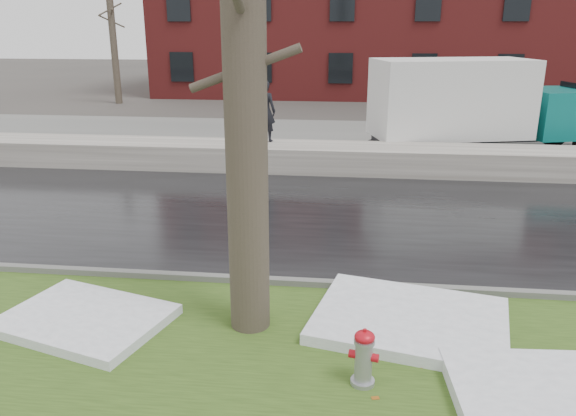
# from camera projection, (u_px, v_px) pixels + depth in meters

# --- Properties ---
(ground) EXTENTS (120.00, 120.00, 0.00)m
(ground) POSITION_uv_depth(u_px,v_px,m) (308.00, 318.00, 8.16)
(ground) COLOR #47423D
(ground) RESTS_ON ground
(verge) EXTENTS (60.00, 4.50, 0.04)m
(verge) POSITION_uv_depth(u_px,v_px,m) (300.00, 367.00, 6.97)
(verge) COLOR #2C4517
(verge) RESTS_ON ground
(road) EXTENTS (60.00, 7.00, 0.03)m
(road) POSITION_uv_depth(u_px,v_px,m) (324.00, 217.00, 12.40)
(road) COLOR black
(road) RESTS_ON ground
(parking_lot) EXTENTS (60.00, 9.00, 0.03)m
(parking_lot) POSITION_uv_depth(u_px,v_px,m) (337.00, 141.00, 20.42)
(parking_lot) COLOR slate
(parking_lot) RESTS_ON ground
(curb) EXTENTS (60.00, 0.15, 0.14)m
(curb) POSITION_uv_depth(u_px,v_px,m) (313.00, 284.00, 9.08)
(curb) COLOR slate
(curb) RESTS_ON ground
(snowbank) EXTENTS (60.00, 1.60, 0.75)m
(snowbank) POSITION_uv_depth(u_px,v_px,m) (332.00, 158.00, 16.25)
(snowbank) COLOR beige
(snowbank) RESTS_ON ground
(brick_building) EXTENTS (26.00, 12.00, 10.00)m
(brick_building) POSITION_uv_depth(u_px,v_px,m) (380.00, 8.00, 34.69)
(brick_building) COLOR maroon
(brick_building) RESTS_ON ground
(bg_tree_left) EXTENTS (1.40, 1.62, 6.50)m
(bg_tree_left) POSITION_uv_depth(u_px,v_px,m) (113.00, 39.00, 29.19)
(bg_tree_left) COLOR brown
(bg_tree_left) RESTS_ON ground
(bg_tree_center) EXTENTS (1.40, 1.62, 6.50)m
(bg_tree_center) POSITION_uv_depth(u_px,v_px,m) (241.00, 37.00, 32.31)
(bg_tree_center) COLOR brown
(bg_tree_center) RESTS_ON ground
(fire_hydrant) EXTENTS (0.36, 0.33, 0.73)m
(fire_hydrant) POSITION_uv_depth(u_px,v_px,m) (364.00, 355.00, 6.50)
(fire_hydrant) COLOR #97999E
(fire_hydrant) RESTS_ON verge
(tree) EXTENTS (1.42, 1.70, 6.84)m
(tree) POSITION_uv_depth(u_px,v_px,m) (245.00, 75.00, 6.85)
(tree) COLOR brown
(tree) RESTS_ON verge
(box_truck) EXTENTS (9.23, 4.02, 3.06)m
(box_truck) POSITION_uv_depth(u_px,v_px,m) (479.00, 105.00, 17.81)
(box_truck) COLOR black
(box_truck) RESTS_ON ground
(worker) EXTENTS (0.73, 0.57, 1.79)m
(worker) POSITION_uv_depth(u_px,v_px,m) (265.00, 111.00, 16.44)
(worker) COLOR black
(worker) RESTS_ON snowbank
(snow_patch_near) EXTENTS (2.98, 2.53, 0.16)m
(snow_patch_near) POSITION_uv_depth(u_px,v_px,m) (410.00, 320.00, 7.87)
(snow_patch_near) COLOR white
(snow_patch_near) RESTS_ON verge
(snow_patch_far) EXTENTS (2.56, 2.16, 0.14)m
(snow_patch_far) POSITION_uv_depth(u_px,v_px,m) (85.00, 319.00, 7.92)
(snow_patch_far) COLOR white
(snow_patch_far) RESTS_ON verge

